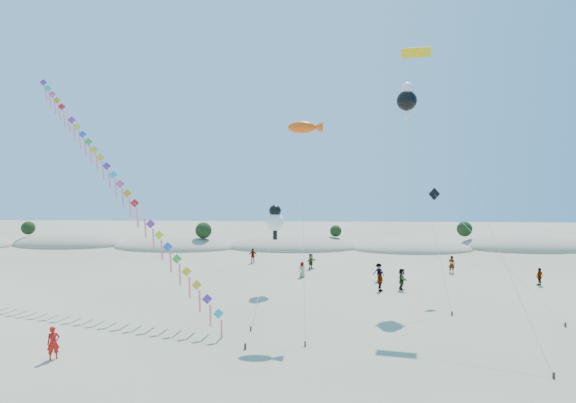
{
  "coord_description": "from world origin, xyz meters",
  "views": [
    {
      "loc": [
        2.11,
        -20.82,
        10.35
      ],
      "look_at": [
        0.68,
        14.0,
        8.23
      ],
      "focal_mm": 30.0,
      "sensor_mm": 36.0,
      "label": 1
    }
  ],
  "objects_px": {
    "fish_kite": "(306,128)",
    "flyer_foreground": "(53,343)",
    "kite_train": "(111,172)",
    "parafoil_kite": "(418,57)"
  },
  "relations": [
    {
      "from": "fish_kite",
      "to": "flyer_foreground",
      "type": "xyz_separation_m",
      "value": [
        -13.89,
        -9.1,
        -12.6
      ]
    },
    {
      "from": "kite_train",
      "to": "fish_kite",
      "type": "distance_m",
      "value": 16.67
    },
    {
      "from": "kite_train",
      "to": "parafoil_kite",
      "type": "relative_size",
      "value": 1.17
    },
    {
      "from": "kite_train",
      "to": "fish_kite",
      "type": "height_order",
      "value": "kite_train"
    },
    {
      "from": "parafoil_kite",
      "to": "kite_train",
      "type": "bearing_deg",
      "value": -178.44
    },
    {
      "from": "parafoil_kite",
      "to": "flyer_foreground",
      "type": "height_order",
      "value": "parafoil_kite"
    },
    {
      "from": "fish_kite",
      "to": "parafoil_kite",
      "type": "relative_size",
      "value": 0.69
    },
    {
      "from": "fish_kite",
      "to": "kite_train",
      "type": "bearing_deg",
      "value": 165.96
    },
    {
      "from": "flyer_foreground",
      "to": "fish_kite",
      "type": "bearing_deg",
      "value": -4.84
    },
    {
      "from": "kite_train",
      "to": "parafoil_kite",
      "type": "height_order",
      "value": "parafoil_kite"
    }
  ]
}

